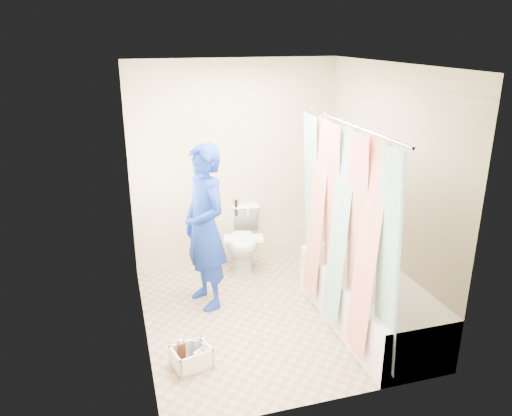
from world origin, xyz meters
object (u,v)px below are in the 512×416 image
object	(u,v)px
toilet	(243,240)
plumber	(205,228)
bathtub	(368,299)
cleaning_caddy	(193,358)

from	to	relation	value
toilet	plumber	size ratio (longest dim) A/B	0.43
bathtub	cleaning_caddy	world-z (taller)	bathtub
bathtub	cleaning_caddy	size ratio (longest dim) A/B	4.92
plumber	cleaning_caddy	world-z (taller)	plumber
bathtub	toilet	xyz separation A→B (m)	(-0.82, 1.51, 0.10)
toilet	cleaning_caddy	size ratio (longest dim) A/B	2.05
bathtub	cleaning_caddy	bearing A→B (deg)	-174.35
bathtub	cleaning_caddy	xyz separation A→B (m)	(-1.71, -0.17, -0.18)
plumber	cleaning_caddy	bearing A→B (deg)	-35.23
cleaning_caddy	toilet	bearing A→B (deg)	47.74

